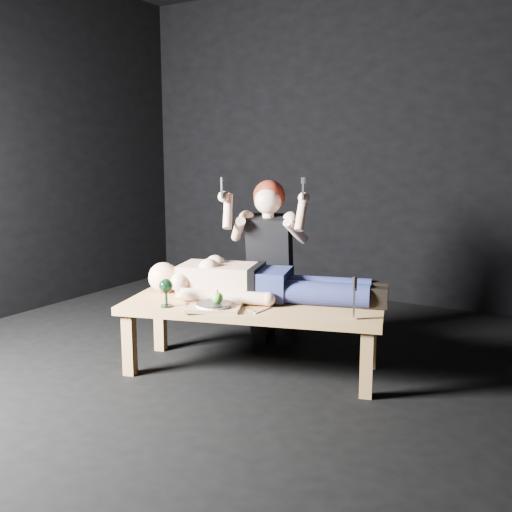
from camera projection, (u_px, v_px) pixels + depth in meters
name	position (u px, v px, depth m)	size (l,w,h in m)	color
ground	(233.00, 384.00, 3.58)	(5.00, 5.00, 0.00)	black
back_wall	(374.00, 142.00, 5.46)	(5.00, 5.00, 0.00)	black
table	(252.00, 337.00, 3.75)	(1.65, 0.62, 0.45)	#9E7A41
lying_man	(265.00, 279.00, 3.82)	(1.65, 0.50, 0.26)	#D6A890
kneeling_woman	(272.00, 262.00, 4.20)	(0.66, 0.75, 1.25)	black
serving_tray	(214.00, 308.00, 3.58)	(0.33, 0.24, 0.02)	tan
plate	(214.00, 305.00, 3.57)	(0.22, 0.22, 0.02)	white
apple	(217.00, 298.00, 3.56)	(0.07, 0.07, 0.07)	green
goblet	(166.00, 293.00, 3.62)	(0.09, 0.09, 0.18)	black
fork_flat	(186.00, 305.00, 3.65)	(0.02, 0.17, 0.01)	#B2B2B7
knife_flat	(262.00, 310.00, 3.54)	(0.02, 0.17, 0.01)	#B2B2B7
spoon_flat	(246.00, 308.00, 3.59)	(0.02, 0.17, 0.01)	#B2B2B7
carving_knife	(354.00, 298.00, 3.34)	(0.03, 0.04, 0.25)	#B2B2B7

